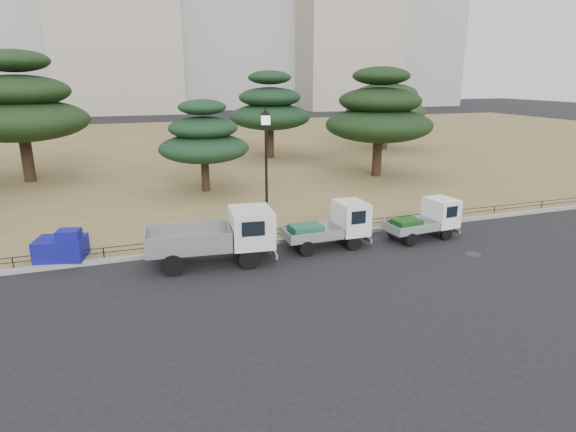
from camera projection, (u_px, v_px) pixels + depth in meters
name	position (u px, v px, depth m)	size (l,w,h in m)	color
ground	(306.00, 264.00, 17.67)	(220.00, 220.00, 0.00)	black
lawn	(188.00, 149.00, 45.38)	(120.00, 56.00, 0.15)	olive
curb	(283.00, 240.00, 20.01)	(120.00, 0.25, 0.16)	gray
truck_large	(218.00, 235.00, 17.49)	(4.69, 2.23, 1.98)	black
truck_kei_front	(332.00, 226.00, 19.26)	(3.41, 1.50, 1.80)	black
truck_kei_rear	(426.00, 219.00, 20.34)	(3.24, 1.62, 1.64)	black
street_lamp	(266.00, 153.00, 19.07)	(0.47, 0.47, 5.27)	black
pipe_fence	(282.00, 231.00, 20.04)	(38.00, 0.04, 0.40)	black
tarp_pile	(62.00, 247.00, 17.69)	(1.92, 1.58, 1.13)	#12138C
manhole	(473.00, 254.00, 18.65)	(0.60, 0.60, 0.01)	#2D2D30
pine_west_near	(20.00, 107.00, 29.64)	(8.08, 8.08, 8.08)	black
pine_center_left	(204.00, 139.00, 27.52)	(5.18, 5.18, 5.26)	black
pine_center_right	(270.00, 108.00, 38.78)	(6.56, 6.56, 6.96)	black
pine_east_near	(379.00, 114.00, 31.54)	(7.05, 7.05, 7.12)	black
pine_east_far	(386.00, 103.00, 43.45)	(7.20, 7.20, 7.23)	black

